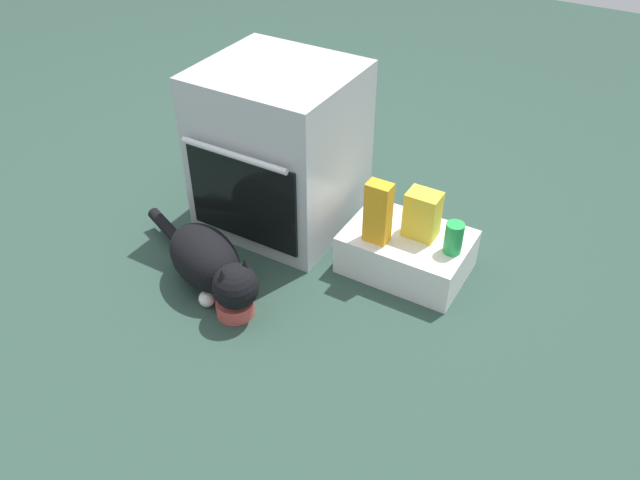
% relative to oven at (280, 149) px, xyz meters
% --- Properties ---
extents(ground, '(8.00, 8.00, 0.00)m').
position_rel_oven_xyz_m(ground, '(0.01, -0.46, -0.33)').
color(ground, '#284238').
extents(oven, '(0.56, 0.57, 0.66)m').
position_rel_oven_xyz_m(oven, '(0.00, 0.00, 0.00)').
color(oven, '#B7BABF').
rests_on(oven, ground).
extents(pantry_cabinet, '(0.46, 0.32, 0.16)m').
position_rel_oven_xyz_m(pantry_cabinet, '(0.59, -0.04, -0.25)').
color(pantry_cabinet, white).
rests_on(pantry_cabinet, ground).
extents(food_bowl, '(0.14, 0.14, 0.09)m').
position_rel_oven_xyz_m(food_bowl, '(0.17, -0.57, -0.30)').
color(food_bowl, '#C64C47').
rests_on(food_bowl, ground).
extents(cat, '(0.70, 0.36, 0.24)m').
position_rel_oven_xyz_m(cat, '(0.03, -0.51, -0.21)').
color(cat, black).
rests_on(cat, ground).
extents(soda_can, '(0.07, 0.07, 0.12)m').
position_rel_oven_xyz_m(soda_can, '(0.76, -0.05, -0.11)').
color(soda_can, green).
rests_on(soda_can, pantry_cabinet).
extents(snack_bag, '(0.12, 0.09, 0.18)m').
position_rel_oven_xyz_m(snack_bag, '(0.62, -0.02, -0.08)').
color(snack_bag, yellow).
rests_on(snack_bag, pantry_cabinet).
extents(juice_carton, '(0.09, 0.06, 0.24)m').
position_rel_oven_xyz_m(juice_carton, '(0.50, -0.13, -0.05)').
color(juice_carton, orange).
rests_on(juice_carton, pantry_cabinet).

